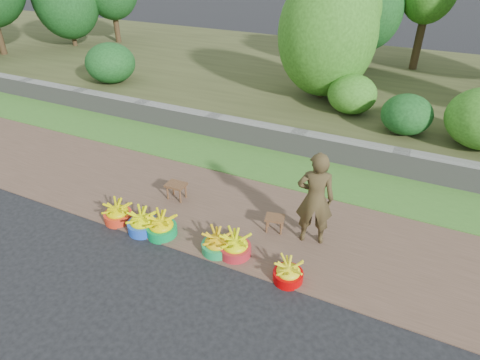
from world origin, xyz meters
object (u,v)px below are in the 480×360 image
at_px(basin_a, 118,213).
at_px(vendor_woman, 315,199).
at_px(stool_right, 275,220).
at_px(basin_b, 142,223).
at_px(basin_e, 235,246).
at_px(stool_left, 176,187).
at_px(basin_d, 217,244).
at_px(basin_f, 288,273).
at_px(basin_c, 161,227).

distance_m(basin_a, vendor_woman, 3.44).
relative_size(stool_right, vendor_woman, 0.23).
bearing_deg(basin_a, stool_right, 19.76).
height_order(basin_b, basin_e, basin_e).
xyz_separation_m(basin_e, stool_left, (-1.71, 0.93, 0.11)).
height_order(basin_d, vendor_woman, vendor_woman).
height_order(basin_e, basin_f, basin_e).
bearing_deg(basin_d, basin_c, -178.38).
bearing_deg(basin_a, basin_f, -0.92).
height_order(basin_c, basin_f, basin_c).
bearing_deg(stool_right, basin_f, -58.51).
height_order(basin_b, vendor_woman, vendor_woman).
relative_size(basin_a, basin_d, 0.99).
height_order(basin_b, stool_left, basin_b).
xyz_separation_m(basin_a, basin_b, (0.57, -0.04, 0.01)).
relative_size(basin_e, stool_right, 1.40).
bearing_deg(basin_f, stool_right, 121.49).
bearing_deg(basin_e, vendor_woman, 41.74).
bearing_deg(basin_e, basin_c, -176.03).
bearing_deg(basin_e, basin_d, -167.76).
bearing_deg(basin_d, basin_e, 12.24).
xyz_separation_m(basin_d, stool_left, (-1.42, 1.00, 0.11)).
relative_size(basin_c, stool_left, 1.37).
xyz_separation_m(basin_d, basin_f, (1.24, -0.10, -0.02)).
relative_size(basin_a, stool_left, 1.30).
bearing_deg(basin_a, basin_b, -3.75).
bearing_deg(basin_e, stool_right, 67.59).
bearing_deg(stool_left, stool_right, -2.91).
xyz_separation_m(stool_left, vendor_woman, (2.68, -0.06, 0.55)).
relative_size(basin_b, basin_d, 1.04).
xyz_separation_m(basin_b, vendor_woman, (2.67, 1.01, 0.66)).
bearing_deg(basin_b, basin_a, 176.25).
bearing_deg(basin_a, basin_c, 0.94).
height_order(basin_a, vendor_woman, vendor_woman).
distance_m(basin_d, basin_e, 0.30).
height_order(basin_b, stool_right, basin_b).
distance_m(basin_b, vendor_woman, 2.93).
bearing_deg(stool_left, basin_e, -28.56).
bearing_deg(stool_left, basin_f, -22.32).
bearing_deg(basin_f, basin_a, 179.08).
relative_size(stool_left, vendor_woman, 0.23).
height_order(basin_b, basin_c, basin_c).
height_order(basin_b, basin_f, basin_b).
xyz_separation_m(basin_a, vendor_woman, (3.23, 0.98, 0.67)).
xyz_separation_m(basin_c, basin_f, (2.28, -0.07, -0.02)).
bearing_deg(vendor_woman, basin_d, 20.83).
relative_size(basin_b, basin_f, 1.15).
xyz_separation_m(basin_f, stool_left, (-2.66, 1.09, 0.13)).
height_order(basin_a, stool_left, basin_a).
distance_m(stool_right, vendor_woman, 0.86).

